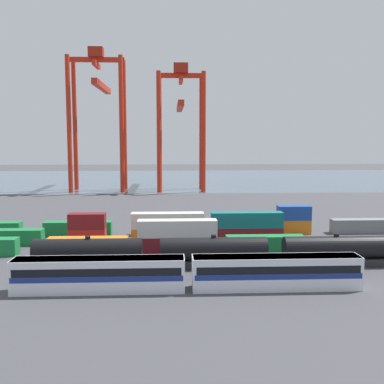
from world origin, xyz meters
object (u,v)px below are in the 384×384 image
object	(u,v)px
shipping_container_12	(4,229)
shipping_container_18	(363,226)
shipping_container_1	(88,246)
gantry_crane_west	(98,105)
freight_tank_row	(336,250)
gantry_crane_central	(181,115)
passenger_train	(188,272)
shipping_container_4	(265,244)
shipping_container_13	(78,229)
shipping_container_6	(87,236)

from	to	relation	value
shipping_container_12	shipping_container_18	bearing A→B (deg)	0.00
shipping_container_1	gantry_crane_west	xyz separation A→B (m)	(-11.73, 90.77, 27.88)
freight_tank_row	shipping_container_12	xyz separation A→B (m)	(-52.86, 21.94, -0.86)
gantry_crane_central	shipping_container_18	bearing A→B (deg)	-67.31
passenger_train	shipping_container_4	bearing A→B (deg)	54.14
freight_tank_row	shipping_container_13	distance (m)	45.31
freight_tank_row	shipping_container_4	world-z (taller)	freight_tank_row
passenger_train	gantry_crane_west	xyz separation A→B (m)	(-26.33, 108.21, 27.04)
shipping_container_4	gantry_crane_west	bearing A→B (deg)	113.22
shipping_container_12	shipping_container_13	size ratio (longest dim) A/B	0.50
shipping_container_13	shipping_container_4	bearing A→B (deg)	-23.76
shipping_container_18	gantry_crane_west	world-z (taller)	gantry_crane_west
shipping_container_18	gantry_crane_west	distance (m)	101.69
freight_tank_row	shipping_container_1	world-z (taller)	freight_tank_row
passenger_train	shipping_container_13	size ratio (longest dim) A/B	3.33
shipping_container_4	gantry_crane_west	xyz separation A→B (m)	(-38.94, 90.77, 27.88)
shipping_container_6	shipping_container_18	world-z (taller)	same
shipping_container_4	gantry_crane_west	distance (m)	102.63
shipping_container_6	gantry_crane_west	bearing A→B (deg)	97.08
shipping_container_18	shipping_container_4	bearing A→B (deg)	-147.15
shipping_container_6	shipping_container_1	bearing A→B (deg)	-79.23
shipping_container_12	gantry_crane_west	size ratio (longest dim) A/B	0.13
gantry_crane_west	gantry_crane_central	xyz separation A→B (m)	(28.03, 0.43, -3.46)
shipping_container_4	shipping_container_18	size ratio (longest dim) A/B	1.00
shipping_container_4	shipping_container_6	size ratio (longest dim) A/B	2.00
shipping_container_1	gantry_crane_central	bearing A→B (deg)	79.87
shipping_container_4	shipping_container_6	bearing A→B (deg)	166.36
shipping_container_6	shipping_container_13	size ratio (longest dim) A/B	0.50
freight_tank_row	shipping_container_4	bearing A→B (deg)	135.34
shipping_container_12	shipping_container_18	xyz separation A→B (m)	(66.10, 0.00, 0.00)
shipping_container_4	gantry_crane_central	size ratio (longest dim) A/B	0.28
shipping_container_6	gantry_crane_west	world-z (taller)	gantry_crane_west
freight_tank_row	shipping_container_13	xyz separation A→B (m)	(-39.64, 21.94, -0.86)
shipping_container_12	shipping_container_18	world-z (taller)	same
shipping_container_13	gantry_crane_central	size ratio (longest dim) A/B	0.28
passenger_train	shipping_container_4	distance (m)	21.53
gantry_crane_west	shipping_container_6	bearing A→B (deg)	-82.92
shipping_container_6	shipping_container_12	xyz separation A→B (m)	(-16.14, 6.92, 0.00)
gantry_crane_west	gantry_crane_central	distance (m)	28.25
shipping_container_1	shipping_container_13	bearing A→B (deg)	107.02
shipping_container_6	shipping_container_12	bearing A→B (deg)	156.79
passenger_train	shipping_container_12	distance (m)	44.80
shipping_container_12	gantry_crane_west	distance (m)	82.03
shipping_container_12	gantry_crane_central	bearing A→B (deg)	66.43
shipping_container_1	shipping_container_4	xyz separation A→B (m)	(27.20, 0.00, 0.00)
passenger_train	freight_tank_row	size ratio (longest dim) A/B	0.49
shipping_container_4	shipping_container_12	xyz separation A→B (m)	(-44.66, 13.84, 0.00)
shipping_container_13	freight_tank_row	bearing A→B (deg)	-28.96
shipping_container_1	gantry_crane_west	size ratio (longest dim) A/B	0.25
freight_tank_row	gantry_crane_central	bearing A→B (deg)	100.89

